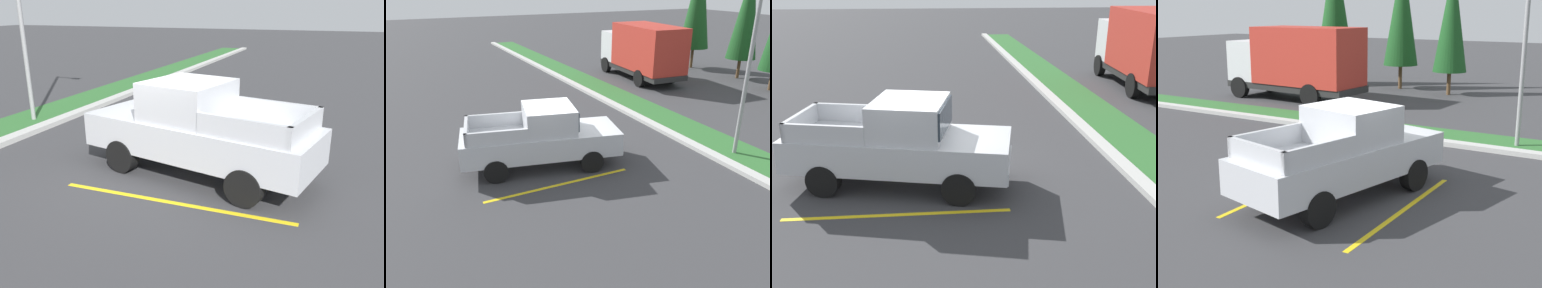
{
  "view_description": "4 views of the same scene",
  "coord_description": "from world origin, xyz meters",
  "views": [
    {
      "loc": [
        -7.93,
        -3.62,
        3.62
      ],
      "look_at": [
        -0.44,
        -0.78,
        0.88
      ],
      "focal_mm": 37.74,
      "sensor_mm": 36.0,
      "label": 1
    },
    {
      "loc": [
        11.35,
        -4.95,
        5.87
      ],
      "look_at": [
        0.77,
        0.29,
        0.86
      ],
      "focal_mm": 36.15,
      "sensor_mm": 36.0,
      "label": 2
    },
    {
      "loc": [
        10.16,
        -0.14,
        4.76
      ],
      "look_at": [
        1.0,
        0.69,
        1.31
      ],
      "focal_mm": 42.55,
      "sensor_mm": 36.0,
      "label": 3
    },
    {
      "loc": [
        6.16,
        -10.48,
        4.2
      ],
      "look_at": [
        0.17,
        -0.6,
        1.24
      ],
      "focal_mm": 49.49,
      "sensor_mm": 36.0,
      "label": 4
    }
  ],
  "objects": [
    {
      "name": "ground_plane",
      "position": [
        0.0,
        0.0,
        0.0
      ],
      "size": [
        120.0,
        120.0,
        0.0
      ],
      "primitive_type": "plane",
      "color": "#38383A"
    },
    {
      "name": "parking_line_near",
      "position": [
        -1.48,
        -0.77,
        0.0
      ],
      "size": [
        0.12,
        4.8,
        0.01
      ],
      "primitive_type": "cube",
      "color": "yellow",
      "rests_on": "ground"
    },
    {
      "name": "pickup_truck_main",
      "position": [
        0.09,
        -0.72,
        1.04
      ],
      "size": [
        2.99,
        5.51,
        2.1
      ],
      "color": "black",
      "rests_on": "ground"
    },
    {
      "name": "curb_strip",
      "position": [
        0.0,
        5.0,
        0.07
      ],
      "size": [
        56.0,
        0.4,
        0.15
      ],
      "primitive_type": "cube",
      "color": "#B2B2AD",
      "rests_on": "ground"
    },
    {
      "name": "parking_line_far",
      "position": [
        1.62,
        -0.77,
        0.0
      ],
      "size": [
        0.12,
        4.8,
        0.01
      ],
      "primitive_type": "cube",
      "color": "yellow",
      "rests_on": "ground"
    }
  ]
}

